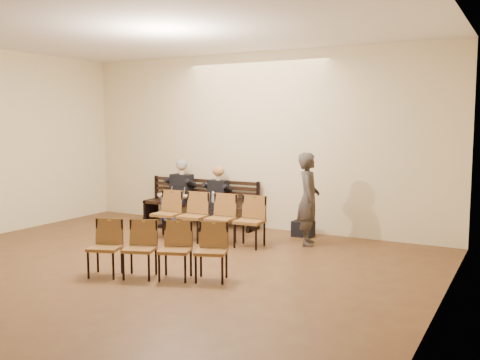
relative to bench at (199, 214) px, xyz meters
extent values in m
plane|color=brown|center=(1.14, -4.65, -0.23)|extent=(10.00, 10.00, 0.00)
cube|color=beige|center=(1.14, 0.35, 1.52)|extent=(8.00, 0.02, 3.50)
cube|color=beige|center=(5.14, -4.65, 1.52)|extent=(0.02, 10.00, 3.50)
cube|color=white|center=(1.14, -4.65, 3.27)|extent=(8.00, 10.00, 0.02)
cube|color=black|center=(0.00, 0.00, 0.00)|extent=(2.60, 0.90, 0.45)
cube|color=silver|center=(-0.41, -0.31, 0.35)|extent=(0.38, 0.32, 0.24)
cylinder|color=silver|center=(0.59, -0.40, 0.33)|extent=(0.08, 0.08, 0.22)
cube|color=black|center=(2.32, -0.02, -0.08)|extent=(0.40, 0.28, 0.29)
imported|color=#37322D|center=(2.64, -0.60, 0.70)|extent=(0.66, 0.79, 1.85)
cube|color=brown|center=(0.99, -1.30, 0.21)|extent=(2.16, 0.60, 0.88)
cube|color=brown|center=(1.58, -3.48, 0.17)|extent=(1.94, 1.07, 0.79)
camera|label=1|loc=(5.99, -9.19, 1.91)|focal=40.00mm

